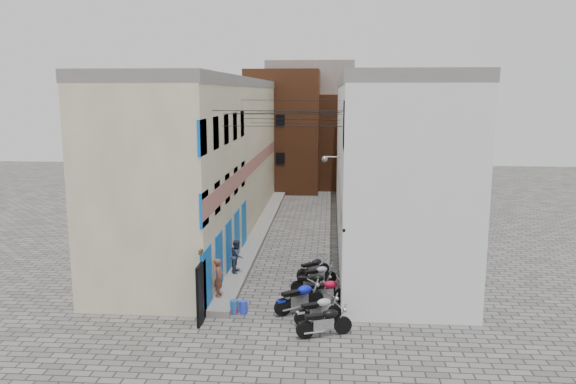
% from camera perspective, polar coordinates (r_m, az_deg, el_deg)
% --- Properties ---
extents(ground, '(90.00, 90.00, 0.00)m').
position_cam_1_polar(ground, '(21.02, -1.58, -12.83)').
color(ground, '#53504E').
rests_on(ground, ground).
extents(plinth, '(0.90, 26.00, 0.25)m').
position_cam_1_polar(plinth, '(33.49, -2.74, -3.84)').
color(plinth, slate).
rests_on(plinth, ground).
extents(building_left, '(5.10, 27.00, 9.00)m').
position_cam_1_polar(building_left, '(33.16, -7.85, 3.62)').
color(building_left, '#BDB28F').
rests_on(building_left, ground).
extents(building_right, '(5.94, 26.00, 9.00)m').
position_cam_1_polar(building_right, '(32.58, 9.61, 3.47)').
color(building_right, white).
rests_on(building_right, ground).
extents(building_far_brick_left, '(6.00, 6.00, 10.00)m').
position_cam_1_polar(building_far_brick_left, '(47.53, -0.46, 6.26)').
color(building_far_brick_left, brown).
rests_on(building_far_brick_left, ground).
extents(building_far_brick_right, '(5.00, 6.00, 8.00)m').
position_cam_1_polar(building_far_brick_right, '(49.43, 5.55, 5.20)').
color(building_far_brick_right, brown).
rests_on(building_far_brick_right, ground).
extents(building_far_concrete, '(8.00, 5.00, 11.00)m').
position_cam_1_polar(building_far_concrete, '(53.35, 2.26, 7.21)').
color(building_far_concrete, slate).
rests_on(building_far_concrete, ground).
extents(far_shopfront, '(2.00, 0.30, 2.40)m').
position_cam_1_polar(far_shopfront, '(45.04, 1.78, 1.18)').
color(far_shopfront, black).
rests_on(far_shopfront, ground).
extents(overhead_wires, '(5.80, 13.02, 1.32)m').
position_cam_1_polar(overhead_wires, '(26.99, 0.06, 7.84)').
color(overhead_wires, black).
rests_on(overhead_wires, ground).
extents(motorcycle_a, '(2.08, 1.27, 1.15)m').
position_cam_1_polar(motorcycle_a, '(19.53, 3.70, -12.87)').
color(motorcycle_a, black).
rests_on(motorcycle_a, ground).
extents(motorcycle_b, '(1.97, 1.41, 1.10)m').
position_cam_1_polar(motorcycle_b, '(20.54, 3.15, -11.74)').
color(motorcycle_b, '#A8A7AC').
rests_on(motorcycle_b, ground).
extents(motorcycle_c, '(2.13, 1.77, 1.23)m').
position_cam_1_polar(motorcycle_c, '(21.47, 1.17, -10.55)').
color(motorcycle_c, '#0D1CC4').
rests_on(motorcycle_c, ground).
extents(motorcycle_d, '(2.06, 1.03, 1.14)m').
position_cam_1_polar(motorcycle_d, '(22.30, 3.81, -9.89)').
color(motorcycle_d, '#AA0C29').
rests_on(motorcycle_d, ground).
extents(motorcycle_e, '(1.85, 0.62, 1.06)m').
position_cam_1_polar(motorcycle_e, '(23.20, 2.55, -9.18)').
color(motorcycle_e, black).
rests_on(motorcycle_e, ground).
extents(motorcycle_f, '(1.81, 1.31, 1.02)m').
position_cam_1_polar(motorcycle_f, '(24.29, 3.06, -8.34)').
color(motorcycle_f, '#9D9EA2').
rests_on(motorcycle_f, ground).
extents(motorcycle_g, '(1.73, 1.63, 1.05)m').
position_cam_1_polar(motorcycle_g, '(25.19, 2.59, -7.62)').
color(motorcycle_g, black).
rests_on(motorcycle_g, ground).
extents(person_a, '(0.41, 0.59, 1.54)m').
position_cam_1_polar(person_a, '(22.43, -7.03, -8.62)').
color(person_a, brown).
rests_on(person_a, plinth).
extents(person_b, '(0.57, 0.72, 1.47)m').
position_cam_1_polar(person_b, '(25.29, -5.18, -6.48)').
color(person_b, '#353A50').
rests_on(person_b, plinth).
extents(water_jug_near, '(0.38, 0.38, 0.50)m').
position_cam_1_polar(water_jug_near, '(21.58, -5.48, -11.53)').
color(water_jug_near, '#2059A4').
rests_on(water_jug_near, ground).
extents(water_jug_far, '(0.37, 0.37, 0.49)m').
position_cam_1_polar(water_jug_far, '(21.53, -4.56, -11.58)').
color(water_jug_far, blue).
rests_on(water_jug_far, ground).
extents(red_crate, '(0.37, 0.29, 0.22)m').
position_cam_1_polar(red_crate, '(21.64, -5.62, -11.86)').
color(red_crate, '#AC0C30').
rests_on(red_crate, ground).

